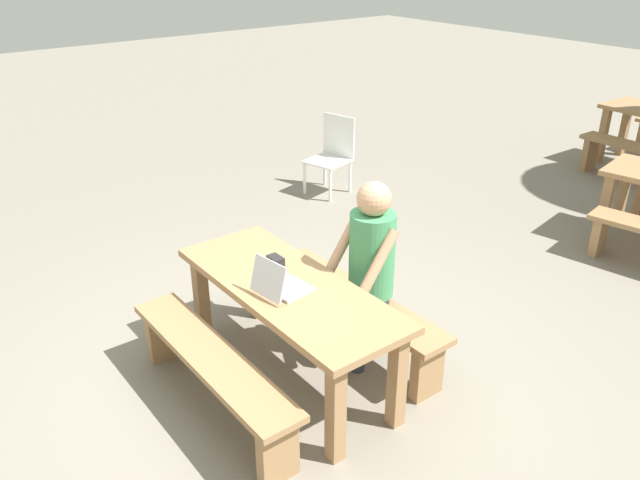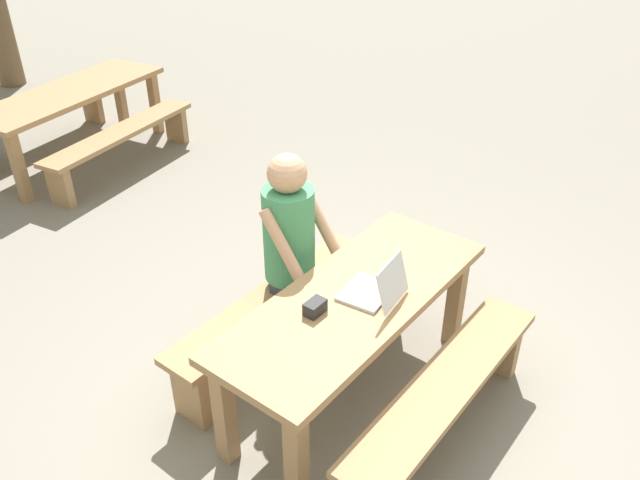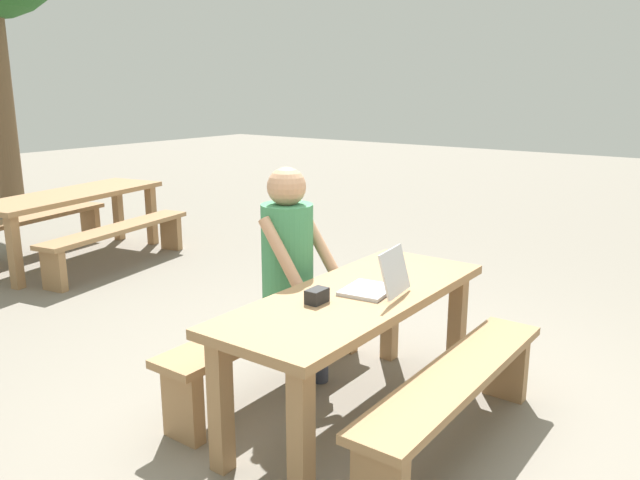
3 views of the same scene
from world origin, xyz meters
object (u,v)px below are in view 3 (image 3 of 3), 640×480
(small_pouch, at_px, (317,296))
(picnic_table_rear, at_px, (71,203))
(laptop, at_px, (378,283))
(person_seated, at_px, (291,259))
(picnic_table_front, at_px, (356,314))

(small_pouch, relative_size, picnic_table_rear, 0.06)
(laptop, bearing_deg, person_seated, -105.03)
(small_pouch, distance_m, picnic_table_rear, 4.25)
(laptop, height_order, picnic_table_rear, laptop)
(picnic_table_front, bearing_deg, small_pouch, 163.69)
(picnic_table_rear, bearing_deg, person_seated, -113.32)
(small_pouch, relative_size, person_seated, 0.09)
(picnic_table_front, distance_m, laptop, 0.22)
(picnic_table_front, relative_size, small_pouch, 15.00)
(laptop, relative_size, picnic_table_rear, 0.16)
(laptop, height_order, person_seated, person_seated)
(person_seated, bearing_deg, picnic_table_front, -104.73)
(picnic_table_front, relative_size, person_seated, 1.33)
(laptop, relative_size, small_pouch, 2.86)
(picnic_table_front, bearing_deg, picnic_table_rear, 76.90)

